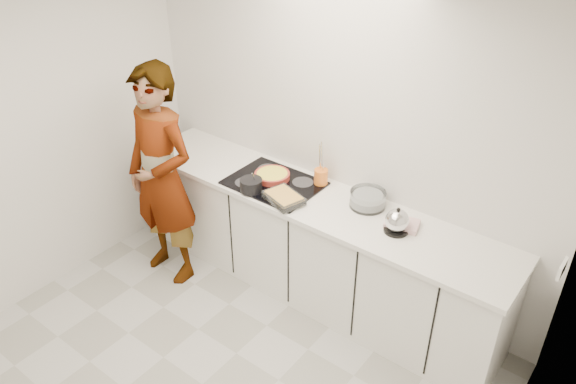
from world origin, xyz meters
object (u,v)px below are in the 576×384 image
Objects in this scene: hob at (274,183)px; tart_dish at (272,175)px; baking_dish at (284,197)px; saucepan at (251,185)px; kettle at (397,222)px; mixing_bowl at (368,200)px; cook at (162,178)px; utensil_crock at (321,177)px.

tart_dish is (-0.05, 0.04, 0.03)m from hob.
baking_dish is at bearing -36.72° from tart_dish.
baking_dish is at bearing 6.47° from saucepan.
hob is 3.66× the size of kettle.
kettle is at bearing -25.78° from mixing_bowl.
hob is 0.22m from saucepan.
cook is (-0.97, -0.35, -0.01)m from baking_dish.
baking_dish is 0.18× the size of cook.
baking_dish is at bearing -167.81° from kettle.
hob is at bearing -37.72° from tart_dish.
cook reaches higher than mixing_bowl.
saucepan reaches higher than baking_dish.
saucepan is 1.49× the size of utensil_crock.
kettle reaches higher than baking_dish.
saucepan is 1.16m from kettle.
saucepan is at bearing -155.42° from mixing_bowl.
tart_dish is 0.82m from mixing_bowl.
mixing_bowl is at bearing 24.58° from saucepan.
hob is at bearing -144.60° from utensil_crock.
mixing_bowl is 0.45m from utensil_crock.
kettle is (0.33, -0.16, 0.03)m from mixing_bowl.
saucepan is at bearing -92.31° from tart_dish.
baking_dish reaches higher than tart_dish.
hob is 2.14× the size of mixing_bowl.
kettle is at bearing -14.44° from utensil_crock.
utensil_crock is at bearing 165.56° from kettle.
kettle is at bearing 10.74° from saucepan.
mixing_bowl is 0.18× the size of cook.
utensil_crock reaches higher than baking_dish.
mixing_bowl is at bearing -5.43° from utensil_crock.
utensil_crock is at bearing 25.82° from tart_dish.
tart_dish is at bearing 87.69° from saucepan.
saucepan is at bearing 24.64° from cook.
utensil_crock is at bearing 174.57° from mixing_bowl.
saucepan is at bearing -169.26° from kettle.
tart_dish is 1.72× the size of saucepan.
baking_dish is 2.49× the size of utensil_crock.
hob is 3.54× the size of saucepan.
kettle is at bearing 0.75° from hob.
tart_dish is at bearing 178.59° from kettle.
kettle is 0.80m from utensil_crock.
utensil_crock is at bearing 35.40° from hob.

